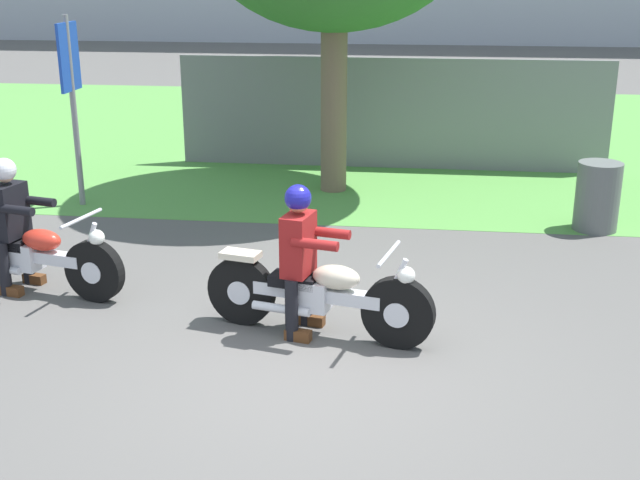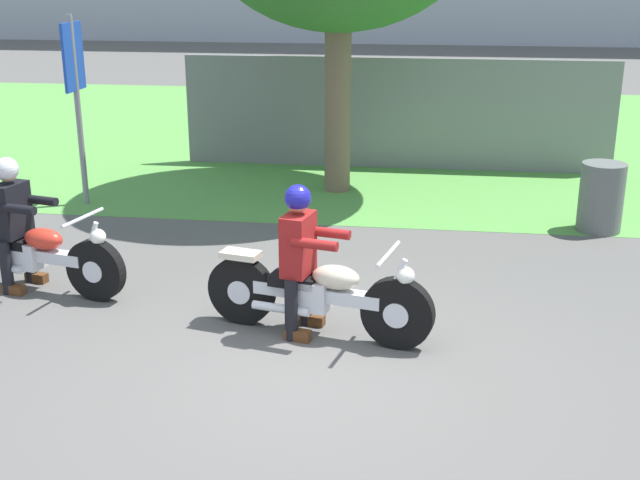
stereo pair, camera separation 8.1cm
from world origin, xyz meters
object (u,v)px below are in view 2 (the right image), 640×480
object	(u,v)px
rider_lead	(300,248)
trash_can	(601,197)
motorcycle_lead	(318,294)
motorcycle_follow	(32,254)
sign_banner	(75,81)
rider_follow	(14,213)

from	to	relation	value
rider_lead	trash_can	xyz separation A→B (m)	(3.29, 3.50, -0.38)
motorcycle_lead	trash_can	distance (m)	4.72
motorcycle_follow	sign_banner	xyz separation A→B (m)	(-0.76, 3.15, 1.33)
rider_lead	trash_can	world-z (taller)	rider_lead
motorcycle_lead	sign_banner	size ratio (longest dim) A/B	0.82
rider_lead	motorcycle_follow	world-z (taller)	rider_lead
sign_banner	rider_lead	bearing A→B (deg)	-45.98
rider_lead	sign_banner	bearing A→B (deg)	146.82
motorcycle_lead	rider_follow	bearing A→B (deg)	-179.93
motorcycle_follow	sign_banner	size ratio (longest dim) A/B	0.84
rider_lead	motorcycle_follow	size ratio (longest dim) A/B	0.65
motorcycle_follow	rider_follow	size ratio (longest dim) A/B	1.56
rider_follow	trash_can	xyz separation A→B (m)	(6.37, 2.81, -0.38)
trash_can	motorcycle_lead	bearing A→B (deg)	-131.41
rider_lead	sign_banner	world-z (taller)	sign_banner
motorcycle_lead	trash_can	world-z (taller)	motorcycle_lead
sign_banner	motorcycle_lead	bearing A→B (deg)	-45.03
motorcycle_follow	trash_can	distance (m)	6.83
motorcycle_lead	motorcycle_follow	xyz separation A→B (m)	(-3.08, 0.69, -0.01)
motorcycle_lead	sign_banner	xyz separation A→B (m)	(-3.84, 3.84, 1.33)
motorcycle_lead	rider_lead	bearing A→B (deg)	179.19
motorcycle_lead	sign_banner	distance (m)	5.59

